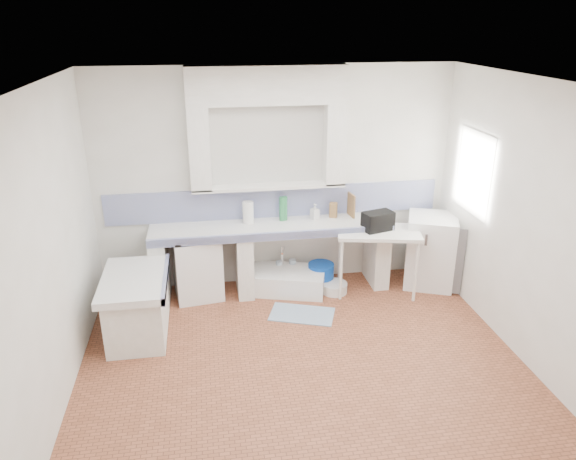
{
  "coord_description": "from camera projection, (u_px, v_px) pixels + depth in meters",
  "views": [
    {
      "loc": [
        -0.88,
        -4.47,
        3.31
      ],
      "look_at": [
        0.0,
        1.0,
        1.1
      ],
      "focal_mm": 33.41,
      "sensor_mm": 36.0,
      "label": 1
    }
  ],
  "objects": [
    {
      "name": "window_frame",
      "position": [
        488.0,
        172.0,
        6.32
      ],
      "size": [
        0.35,
        0.86,
        1.06
      ],
      "primitive_type": "cube",
      "color": "#322010",
      "rests_on": "ground"
    },
    {
      "name": "bucket_orange",
      "position": [
        293.0,
        282.0,
        6.89
      ],
      "size": [
        0.37,
        0.37,
        0.28
      ],
      "primitive_type": "cylinder",
      "rotation": [
        0.0,
        0.0,
        0.29
      ],
      "color": "orange",
      "rests_on": "ground"
    },
    {
      "name": "soap_bottle",
      "position": [
        315.0,
        211.0,
        6.83
      ],
      "size": [
        0.12,
        0.12,
        0.2
      ],
      "primitive_type": "imported",
      "rotation": [
        0.0,
        0.0,
        0.44
      ],
      "color": "white",
      "rests_on": "counter_slab"
    },
    {
      "name": "green_bottle_b",
      "position": [
        285.0,
        208.0,
        6.78
      ],
      "size": [
        0.08,
        0.08,
        0.31
      ],
      "primitive_type": "cylinder",
      "rotation": [
        0.0,
        0.0,
        0.23
      ],
      "color": "#277B43",
      "rests_on": "counter_slab"
    },
    {
      "name": "counter_lip",
      "position": [
        274.0,
        236.0,
        6.42
      ],
      "size": [
        3.0,
        0.04,
        0.1
      ],
      "primitive_type": "cube",
      "color": "navy",
      "rests_on": "ground"
    },
    {
      "name": "wall_right",
      "position": [
        529.0,
        225.0,
        5.27
      ],
      "size": [
        0.0,
        4.5,
        4.5
      ],
      "primitive_type": "plane",
      "rotation": [
        1.57,
        0.0,
        -1.57
      ],
      "color": "white",
      "rests_on": "ground"
    },
    {
      "name": "peninsula_lip",
      "position": [
        166.0,
        278.0,
        5.83
      ],
      "size": [
        0.04,
        1.1,
        0.1
      ],
      "primitive_type": "cube",
      "color": "navy",
      "rests_on": "ground"
    },
    {
      "name": "counter_slab",
      "position": [
        271.0,
        228.0,
        6.68
      ],
      "size": [
        3.0,
        0.6,
        0.08
      ],
      "primitive_type": "cube",
      "color": "white",
      "rests_on": "ground"
    },
    {
      "name": "water_bottle_a",
      "position": [
        279.0,
        272.0,
        7.1
      ],
      "size": [
        0.09,
        0.09,
        0.32
      ],
      "primitive_type": "cylinder",
      "rotation": [
        0.0,
        0.0,
        0.1
      ],
      "color": "silver",
      "rests_on": "ground"
    },
    {
      "name": "bucket_red",
      "position": [
        260.0,
        280.0,
        6.95
      ],
      "size": [
        0.33,
        0.33,
        0.27
      ],
      "primitive_type": "cylinder",
      "rotation": [
        0.0,
        0.0,
        -0.17
      ],
      "color": "#CB0506",
      "rests_on": "ground"
    },
    {
      "name": "sink",
      "position": [
        285.0,
        281.0,
        6.94
      ],
      "size": [
        1.14,
        0.82,
        0.25
      ],
      "primitive_type": "cube",
      "rotation": [
        0.0,
        0.0,
        -0.28
      ],
      "color": "white",
      "rests_on": "ground"
    },
    {
      "name": "peninsula_base",
      "position": [
        138.0,
        309.0,
        5.91
      ],
      "size": [
        0.6,
        1.0,
        0.62
      ],
      "primitive_type": "cube",
      "color": "white",
      "rests_on": "ground"
    },
    {
      "name": "wall_back",
      "position": [
        275.0,
        179.0,
        6.77
      ],
      "size": [
        4.5,
        0.0,
        4.5
      ],
      "primitive_type": "plane",
      "rotation": [
        1.57,
        0.0,
        0.0
      ],
      "color": "white",
      "rests_on": "ground"
    },
    {
      "name": "floor",
      "position": [
        304.0,
        366.0,
        5.46
      ],
      "size": [
        4.5,
        4.5,
        0.0
      ],
      "primitive_type": "plane",
      "color": "#965135",
      "rests_on": "ground"
    },
    {
      "name": "alcove_mass",
      "position": [
        267.0,
        85.0,
        6.21
      ],
      "size": [
        1.9,
        0.25,
        0.45
      ],
      "primitive_type": "cube",
      "color": "white",
      "rests_on": "ground"
    },
    {
      "name": "green_bottle_a",
      "position": [
        282.0,
        209.0,
        6.76
      ],
      "size": [
        0.08,
        0.08,
        0.31
      ],
      "primitive_type": "cylinder",
      "rotation": [
        0.0,
        0.0,
        0.23
      ],
      "color": "#277B43",
      "rests_on": "counter_slab"
    },
    {
      "name": "black_bag",
      "position": [
        378.0,
        221.0,
        6.61
      ],
      "size": [
        0.42,
        0.31,
        0.23
      ],
      "primitive_type": "cube",
      "rotation": [
        0.0,
        0.0,
        0.29
      ],
      "color": "black",
      "rests_on": "side_table"
    },
    {
      "name": "basin_white",
      "position": [
        334.0,
        288.0,
        6.9
      ],
      "size": [
        0.43,
        0.43,
        0.13
      ],
      "primitive_type": "cylinder",
      "rotation": [
        0.0,
        0.0,
        -0.38
      ],
      "color": "white",
      "rests_on": "ground"
    },
    {
      "name": "counter_pier_left",
      "position": [
        160.0,
        268.0,
        6.64
      ],
      "size": [
        0.2,
        0.55,
        0.82
      ],
      "primitive_type": "cube",
      "color": "white",
      "rests_on": "ground"
    },
    {
      "name": "lace_valance",
      "position": [
        481.0,
        141.0,
        6.16
      ],
      "size": [
        0.01,
        0.84,
        0.24
      ],
      "primitive_type": "cube",
      "color": "white",
      "rests_on": "ground"
    },
    {
      "name": "bucket_blue",
      "position": [
        321.0,
        275.0,
        7.03
      ],
      "size": [
        0.36,
        0.36,
        0.32
      ],
      "primitive_type": "cylinder",
      "rotation": [
        0.0,
        0.0,
        -0.07
      ],
      "color": "#0940B0",
      "rests_on": "ground"
    },
    {
      "name": "ceiling",
      "position": [
        307.0,
        83.0,
        4.42
      ],
      "size": [
        4.5,
        4.5,
        0.0
      ],
      "primitive_type": "plane",
      "rotation": [
        3.14,
        0.0,
        0.0
      ],
      "color": "white",
      "rests_on": "ground"
    },
    {
      "name": "wall_front",
      "position": [
        370.0,
        371.0,
        3.1
      ],
      "size": [
        4.5,
        0.0,
        4.5
      ],
      "primitive_type": "plane",
      "rotation": [
        -1.57,
        0.0,
        0.0
      ],
      "color": "white",
      "rests_on": "ground"
    },
    {
      "name": "fridge",
      "position": [
        430.0,
        251.0,
        6.99
      ],
      "size": [
        0.79,
        0.79,
        0.94
      ],
      "primitive_type": "cube",
      "rotation": [
        0.0,
        0.0,
        -0.39
      ],
      "color": "white",
      "rests_on": "ground"
    },
    {
      "name": "peninsula_top",
      "position": [
        134.0,
        280.0,
        5.78
      ],
      "size": [
        0.7,
        1.1,
        0.08
      ],
      "primitive_type": "cube",
      "color": "white",
      "rests_on": "ground"
    },
    {
      "name": "counter_pier_mid",
      "position": [
        244.0,
        262.0,
        6.8
      ],
      "size": [
        0.2,
        0.55,
        0.82
      ],
      "primitive_type": "cube",
      "color": "white",
      "rests_on": "ground"
    },
    {
      "name": "wall_left",
      "position": [
        49.0,
        255.0,
        4.6
      ],
      "size": [
        0.0,
        4.5,
        4.5
      ],
      "primitive_type": "plane",
      "rotation": [
        1.57,
        0.0,
        1.57
      ],
      "color": "white",
      "rests_on": "ground"
    },
    {
      "name": "counter_pier_right",
      "position": [
        377.0,
        253.0,
        7.06
      ],
      "size": [
        0.2,
        0.55,
        0.82
      ],
      "primitive_type": "cube",
      "color": "white",
      "rests_on": "ground"
    },
    {
      "name": "backsplash",
      "position": [
        276.0,
        202.0,
        6.87
      ],
      "size": [
        4.27,
        0.03,
        0.4
      ],
      "primitive_type": "cube",
      "color": "navy",
      "rests_on": "ground"
    },
    {
      "name": "water_bottle_b",
      "position": [
        292.0,
        271.0,
        7.12
      ],
      "size": [
        0.1,
        0.1,
        0.33
      ],
      "primitive_type": "cylinder",
      "rotation": [
        0.0,
        0.0,
        -0.16
      ],
      "color": "silver",
      "rests_on": "ground"
    },
    {
      "name": "paper_towel",
      "position": [
        248.0,
        212.0,
        6.69
      ],
      "size": [
        0.17,
        0.17,
        0.28
      ],
      "primitive_type": "cylinder",
      "rotation": [
        0.0,
        0.0,
        -0.23
      ],
      "color": "white",
      "rests_on": "counter_slab"
    },
    {
      "name": "knife_block",
      "position": [
        333.0,
        210.0,
        6.89
      ],
      "size": [
        0.12,
        0.11,
        0.19
      ],
      "primitive_type": "cube",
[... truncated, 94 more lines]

